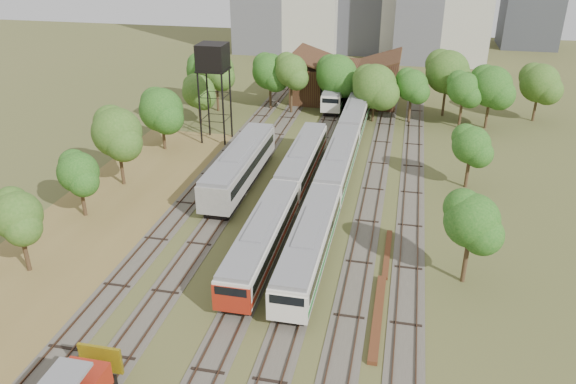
# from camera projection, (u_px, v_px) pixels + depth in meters

# --- Properties ---
(ground) EXTENTS (240.00, 240.00, 0.00)m
(ground) POSITION_uv_depth(u_px,v_px,m) (256.00, 334.00, 38.28)
(ground) COLOR #475123
(ground) RESTS_ON ground
(dry_grass_patch) EXTENTS (14.00, 60.00, 0.04)m
(dry_grass_patch) POSITION_uv_depth(u_px,v_px,m) (80.00, 246.00, 48.77)
(dry_grass_patch) COLOR brown
(dry_grass_patch) RESTS_ON ground
(tracks) EXTENTS (24.60, 80.00, 0.19)m
(tracks) POSITION_uv_depth(u_px,v_px,m) (311.00, 184.00, 60.43)
(tracks) COLOR #4C473D
(tracks) RESTS_ON ground
(railcar_red_set) EXTENTS (2.79, 34.57, 3.44)m
(railcar_red_set) POSITION_uv_depth(u_px,v_px,m) (285.00, 194.00, 53.93)
(railcar_red_set) COLOR black
(railcar_red_set) RESTS_ON ground
(railcar_green_set) EXTENTS (2.89, 52.07, 3.57)m
(railcar_green_set) POSITION_uv_depth(u_px,v_px,m) (338.00, 164.00, 60.61)
(railcar_green_set) COLOR black
(railcar_green_set) RESTS_ON ground
(railcar_rear) EXTENTS (2.85, 16.08, 3.52)m
(railcar_rear) POSITION_uv_depth(u_px,v_px,m) (338.00, 91.00, 87.19)
(railcar_rear) COLOR black
(railcar_rear) RESTS_ON ground
(old_grey_coach) EXTENTS (3.25, 18.00, 4.02)m
(old_grey_coach) POSITION_uv_depth(u_px,v_px,m) (240.00, 166.00, 59.36)
(old_grey_coach) COLOR black
(old_grey_coach) RESTS_ON ground
(water_tower) EXTENTS (3.57, 3.57, 12.33)m
(water_tower) POSITION_uv_depth(u_px,v_px,m) (213.00, 60.00, 68.27)
(water_tower) COLOR black
(water_tower) RESTS_ON ground
(rail_pile_near) EXTENTS (0.65, 9.81, 0.33)m
(rail_pile_near) POSITION_uv_depth(u_px,v_px,m) (378.00, 316.00, 39.79)
(rail_pile_near) COLOR brown
(rail_pile_near) RESTS_ON ground
(rail_pile_far) EXTENTS (0.48, 7.69, 0.25)m
(rail_pile_far) POSITION_uv_depth(u_px,v_px,m) (387.00, 253.00, 47.44)
(rail_pile_far) COLOR brown
(rail_pile_far) RESTS_ON ground
(maintenance_shed) EXTENTS (16.45, 11.55, 7.58)m
(maintenance_shed) POSITION_uv_depth(u_px,v_px,m) (346.00, 82.00, 88.34)
(maintenance_shed) COLOR #361B13
(maintenance_shed) RESTS_ON ground
(tree_band_left) EXTENTS (7.35, 61.48, 8.46)m
(tree_band_left) POSITION_uv_depth(u_px,v_px,m) (143.00, 119.00, 63.96)
(tree_band_left) COLOR #382616
(tree_band_left) RESTS_ON ground
(tree_band_far) EXTENTS (50.62, 10.90, 9.45)m
(tree_band_far) POSITION_uv_depth(u_px,v_px,m) (378.00, 78.00, 79.37)
(tree_band_far) COLOR #382616
(tree_band_far) RESTS_ON ground
(tree_band_right) EXTENTS (6.05, 42.37, 7.65)m
(tree_band_right) POSITION_uv_depth(u_px,v_px,m) (468.00, 135.00, 59.00)
(tree_band_right) COLOR #382616
(tree_band_right) RESTS_ON ground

